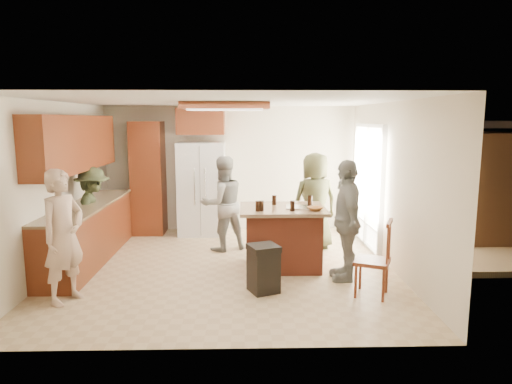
{
  "coord_description": "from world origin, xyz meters",
  "views": [
    {
      "loc": [
        0.28,
        -6.71,
        2.24
      ],
      "look_at": [
        0.46,
        0.11,
        1.15
      ],
      "focal_mm": 32.0,
      "sensor_mm": 36.0,
      "label": 1
    }
  ],
  "objects_px": {
    "person_front_left": "(63,236)",
    "person_behind_left": "(223,204)",
    "person_side_right": "(346,220)",
    "person_behind_right": "(315,201)",
    "trash_bin": "(263,268)",
    "person_counter": "(93,213)",
    "spindle_chair": "(374,261)",
    "refrigerator": "(202,189)",
    "kitchen_island": "(282,237)"
  },
  "relations": [
    {
      "from": "person_front_left",
      "to": "trash_bin",
      "type": "bearing_deg",
      "value": -57.55
    },
    {
      "from": "person_side_right",
      "to": "person_behind_right",
      "type": "bearing_deg",
      "value": -169.73
    },
    {
      "from": "refrigerator",
      "to": "person_behind_left",
      "type": "bearing_deg",
      "value": -68.18
    },
    {
      "from": "person_front_left",
      "to": "trash_bin",
      "type": "relative_size",
      "value": 2.63
    },
    {
      "from": "trash_bin",
      "to": "person_front_left",
      "type": "bearing_deg",
      "value": -173.99
    },
    {
      "from": "person_behind_right",
      "to": "person_behind_left",
      "type": "bearing_deg",
      "value": -15.59
    },
    {
      "from": "person_counter",
      "to": "spindle_chair",
      "type": "height_order",
      "value": "person_counter"
    },
    {
      "from": "person_behind_left",
      "to": "person_counter",
      "type": "height_order",
      "value": "person_behind_left"
    },
    {
      "from": "person_behind_right",
      "to": "kitchen_island",
      "type": "bearing_deg",
      "value": 40.67
    },
    {
      "from": "person_front_left",
      "to": "refrigerator",
      "type": "relative_size",
      "value": 0.92
    },
    {
      "from": "refrigerator",
      "to": "kitchen_island",
      "type": "distance_m",
      "value": 2.57
    },
    {
      "from": "trash_bin",
      "to": "spindle_chair",
      "type": "distance_m",
      "value": 1.42
    },
    {
      "from": "person_counter",
      "to": "spindle_chair",
      "type": "distance_m",
      "value": 4.47
    },
    {
      "from": "person_side_right",
      "to": "refrigerator",
      "type": "distance_m",
      "value": 3.48
    },
    {
      "from": "person_side_right",
      "to": "person_counter",
      "type": "relative_size",
      "value": 1.14
    },
    {
      "from": "person_front_left",
      "to": "spindle_chair",
      "type": "relative_size",
      "value": 1.67
    },
    {
      "from": "person_behind_left",
      "to": "refrigerator",
      "type": "distance_m",
      "value": 1.24
    },
    {
      "from": "person_behind_left",
      "to": "kitchen_island",
      "type": "xyz_separation_m",
      "value": [
        0.95,
        -0.96,
        -0.34
      ]
    },
    {
      "from": "person_behind_left",
      "to": "spindle_chair",
      "type": "xyz_separation_m",
      "value": [
        2.01,
        -2.14,
        -0.36
      ]
    },
    {
      "from": "trash_bin",
      "to": "person_side_right",
      "type": "bearing_deg",
      "value": 21.62
    },
    {
      "from": "person_counter",
      "to": "trash_bin",
      "type": "distance_m",
      "value": 3.16
    },
    {
      "from": "person_front_left",
      "to": "person_behind_left",
      "type": "height_order",
      "value": "person_front_left"
    },
    {
      "from": "person_behind_left",
      "to": "person_behind_right",
      "type": "xyz_separation_m",
      "value": [
        1.58,
        0.02,
        0.03
      ]
    },
    {
      "from": "person_side_right",
      "to": "person_counter",
      "type": "xyz_separation_m",
      "value": [
        -3.87,
        1.13,
        -0.1
      ]
    },
    {
      "from": "person_counter",
      "to": "trash_bin",
      "type": "bearing_deg",
      "value": -129.06
    },
    {
      "from": "person_front_left",
      "to": "person_counter",
      "type": "bearing_deg",
      "value": 33.9
    },
    {
      "from": "person_front_left",
      "to": "person_side_right",
      "type": "bearing_deg",
      "value": -52.28
    },
    {
      "from": "person_front_left",
      "to": "person_behind_left",
      "type": "relative_size",
      "value": 1.02
    },
    {
      "from": "refrigerator",
      "to": "kitchen_island",
      "type": "bearing_deg",
      "value": -56.3
    },
    {
      "from": "person_front_left",
      "to": "person_behind_right",
      "type": "distance_m",
      "value": 4.09
    },
    {
      "from": "person_behind_left",
      "to": "trash_bin",
      "type": "height_order",
      "value": "person_behind_left"
    },
    {
      "from": "person_behind_right",
      "to": "trash_bin",
      "type": "relative_size",
      "value": 2.67
    },
    {
      "from": "person_behind_left",
      "to": "person_behind_right",
      "type": "relative_size",
      "value": 0.96
    },
    {
      "from": "person_behind_right",
      "to": "person_counter",
      "type": "bearing_deg",
      "value": -10.28
    },
    {
      "from": "person_side_right",
      "to": "spindle_chair",
      "type": "xyz_separation_m",
      "value": [
        0.22,
        -0.64,
        -0.39
      ]
    },
    {
      "from": "person_front_left",
      "to": "kitchen_island",
      "type": "xyz_separation_m",
      "value": [
        2.78,
        1.26,
        -0.35
      ]
    },
    {
      "from": "person_front_left",
      "to": "person_counter",
      "type": "distance_m",
      "value": 1.87
    },
    {
      "from": "person_behind_right",
      "to": "kitchen_island",
      "type": "height_order",
      "value": "person_behind_right"
    },
    {
      "from": "person_front_left",
      "to": "person_behind_left",
      "type": "distance_m",
      "value": 2.89
    },
    {
      "from": "person_front_left",
      "to": "spindle_chair",
      "type": "xyz_separation_m",
      "value": [
        3.85,
        0.09,
        -0.38
      ]
    },
    {
      "from": "person_behind_left",
      "to": "trash_bin",
      "type": "xyz_separation_m",
      "value": [
        0.62,
        -1.97,
        -0.49
      ]
    },
    {
      "from": "person_counter",
      "to": "refrigerator",
      "type": "bearing_deg",
      "value": -55.32
    },
    {
      "from": "person_front_left",
      "to": "refrigerator",
      "type": "bearing_deg",
      "value": 4.22
    },
    {
      "from": "person_side_right",
      "to": "kitchen_island",
      "type": "distance_m",
      "value": 1.07
    },
    {
      "from": "spindle_chair",
      "to": "kitchen_island",
      "type": "bearing_deg",
      "value": 132.19
    },
    {
      "from": "person_behind_right",
      "to": "kitchen_island",
      "type": "xyz_separation_m",
      "value": [
        -0.64,
        -0.99,
        -0.37
      ]
    },
    {
      "from": "refrigerator",
      "to": "spindle_chair",
      "type": "bearing_deg",
      "value": -53.03
    },
    {
      "from": "person_counter",
      "to": "refrigerator",
      "type": "distance_m",
      "value": 2.23
    },
    {
      "from": "person_counter",
      "to": "trash_bin",
      "type": "relative_size",
      "value": 2.36
    },
    {
      "from": "kitchen_island",
      "to": "person_behind_left",
      "type": "bearing_deg",
      "value": 134.56
    }
  ]
}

